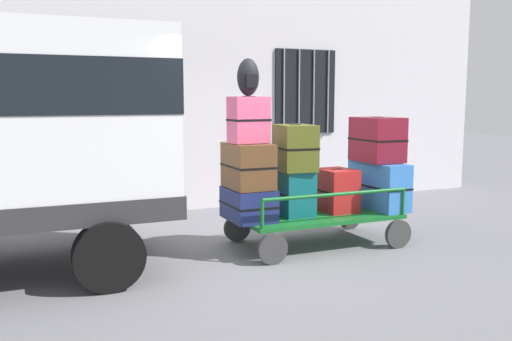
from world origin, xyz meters
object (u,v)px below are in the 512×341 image
Objects in this scene: suitcase_left_bottom at (249,204)px; suitcase_left_middle at (248,166)px; luggage_cart at (316,219)px; suitcase_left_top at (249,120)px; backpack at (248,77)px; suitcase_midleft_middle at (295,148)px; suitcase_center_bottom at (337,190)px; suitcase_midright_middle at (377,139)px; suitcase_midleft_bottom at (293,193)px; suitcase_midright_bottom at (379,185)px.

suitcase_left_middle reaches higher than suitcase_left_bottom.
suitcase_left_top is (-0.94, -0.01, 1.29)m from luggage_cart.
backpack is at bearing -123.05° from suitcase_left_bottom.
suitcase_midleft_middle is at bearing -1.58° from suitcase_left_middle.
suitcase_midright_middle is (0.63, 0.01, 0.65)m from suitcase_center_bottom.
suitcase_left_bottom is at bearing 179.77° from suitcase_midleft_middle.
suitcase_left_top reaches higher than suitcase_left_middle.
suitcase_left_top is 0.80× the size of suitcase_midright_middle.
suitcase_midleft_bottom is 1.02× the size of suitcase_center_bottom.
suitcase_midright_bottom reaches higher than suitcase_left_bottom.
luggage_cart is 0.48m from suitcase_midleft_bottom.
suitcase_left_bottom reaches higher than luggage_cart.
suitcase_left_bottom is at bearing 179.09° from suitcase_midright_bottom.
suitcase_left_middle is at bearing 90.00° from suitcase_left_bottom.
suitcase_left_middle is 1.54× the size of backpack.
suitcase_midleft_middle reaches higher than suitcase_left_bottom.
suitcase_midright_middle reaches higher than suitcase_midleft_bottom.
suitcase_left_top is 1.27× the size of backpack.
luggage_cart is 3.69× the size of suitcase_midleft_bottom.
suitcase_midleft_bottom is at bearing 4.13° from backpack.
suitcase_midleft_middle is at bearing -178.22° from suitcase_midright_middle.
suitcase_midleft_middle reaches higher than suitcase_left_middle.
luggage_cart is at bearing 0.38° from suitcase_left_top.
suitcase_left_middle reaches higher than suitcase_center_bottom.
suitcase_left_top reaches higher than suitcase_midleft_middle.
suitcase_midright_middle reaches higher than suitcase_midright_bottom.
suitcase_midright_bottom is at bearing -1.25° from suitcase_midleft_middle.
suitcase_midright_middle is (-0.00, 0.07, 0.61)m from suitcase_midright_bottom.
suitcase_left_top is at bearing -178.69° from suitcase_center_bottom.
suitcase_left_bottom is 0.92m from suitcase_midleft_middle.
suitcase_midleft_middle is (0.63, -0.02, 0.20)m from suitcase_left_middle.
backpack reaches higher than suitcase_midleft_bottom.
suitcase_midleft_bottom is (0.63, 0.04, -0.93)m from suitcase_left_top.
suitcase_left_middle is 1.18× the size of suitcase_midleft_bottom.
suitcase_left_middle is at bearing 178.64° from suitcase_midright_bottom.
suitcase_midright_bottom is (1.88, -0.03, 0.12)m from suitcase_left_bottom.
suitcase_midright_middle is at bearing 1.26° from suitcase_center_bottom.
suitcase_midleft_middle is 0.61× the size of suitcase_midright_bottom.
suitcase_midleft_middle is at bearing 0.31° from suitcase_left_top.
suitcase_center_bottom is at bearing 1.36° from backpack.
suitcase_center_bottom is (0.63, -0.02, -0.01)m from suitcase_midleft_bottom.
suitcase_midright_bottom is at bearing -3.12° from suitcase_midleft_bottom.
suitcase_midleft_middle is 1.31× the size of backpack.
suitcase_midleft_bottom is (0.63, 0.02, -0.38)m from suitcase_left_middle.
suitcase_left_middle reaches higher than suitcase_midright_bottom.
suitcase_left_top is 1.12m from suitcase_midleft_bottom.
suitcase_midright_middle is at bearing 0.66° from suitcase_left_middle.
suitcase_midright_bottom is at bearing -0.73° from suitcase_left_top.
luggage_cart is 1.02m from suitcase_midright_bottom.
luggage_cart is 4.81× the size of backpack.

